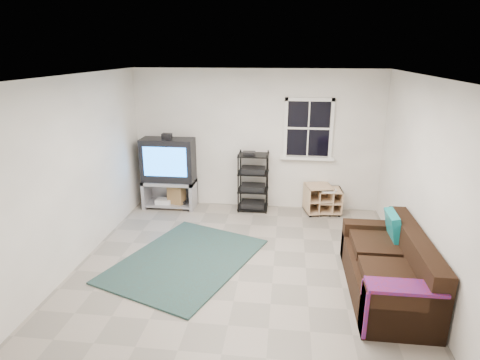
# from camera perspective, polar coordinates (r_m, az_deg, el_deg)

# --- Properties ---
(room) EXTENTS (4.60, 4.62, 4.60)m
(room) POSITION_cam_1_polar(r_m,az_deg,el_deg) (7.44, 9.67, 6.68)
(room) COLOR gray
(room) RESTS_ON ground
(tv_unit) EXTENTS (0.98, 0.49, 1.44)m
(tv_unit) POSITION_cam_1_polar(r_m,az_deg,el_deg) (7.69, -10.10, 1.78)
(tv_unit) COLOR #9D9DA5
(tv_unit) RESTS_ON ground
(av_rack) EXTENTS (0.56, 0.41, 1.12)m
(av_rack) POSITION_cam_1_polar(r_m,az_deg,el_deg) (7.52, 1.88, -0.74)
(av_rack) COLOR black
(av_rack) RESTS_ON ground
(side_table_left) EXTENTS (0.55, 0.55, 0.54)m
(side_table_left) POSITION_cam_1_polar(r_m,az_deg,el_deg) (7.60, 10.95, -2.47)
(side_table_left) COLOR tan
(side_table_left) RESTS_ON ground
(side_table_right) EXTENTS (0.45, 0.47, 0.49)m
(side_table_right) POSITION_cam_1_polar(r_m,az_deg,el_deg) (7.63, 12.53, -2.62)
(side_table_right) COLOR tan
(side_table_right) RESTS_ON ground
(sofa) EXTENTS (0.85, 1.91, 0.87)m
(sofa) POSITION_cam_1_polar(r_m,az_deg,el_deg) (5.39, 20.46, -11.99)
(sofa) COLOR black
(sofa) RESTS_ON ground
(shag_rug) EXTENTS (2.28, 2.63, 0.03)m
(shag_rug) POSITION_cam_1_polar(r_m,az_deg,el_deg) (5.95, -7.70, -11.23)
(shag_rug) COLOR #311E15
(shag_rug) RESTS_ON ground
(paper_bag) EXTENTS (0.35, 0.28, 0.44)m
(paper_bag) POSITION_cam_1_polar(r_m,az_deg,el_deg) (7.80, -8.99, -2.35)
(paper_bag) COLOR #A17B48
(paper_bag) RESTS_ON ground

